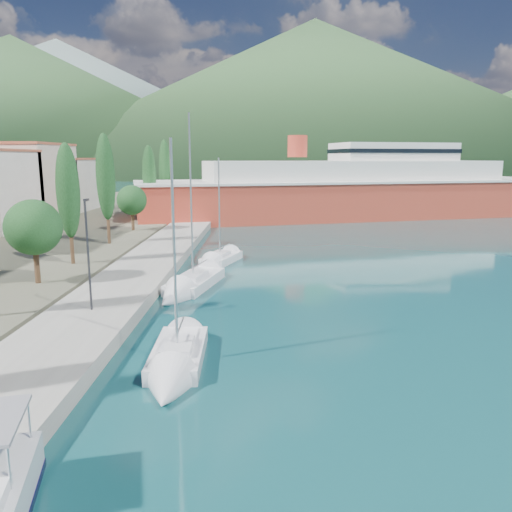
{
  "coord_description": "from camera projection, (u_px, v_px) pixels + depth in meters",
  "views": [
    {
      "loc": [
        0.42,
        -13.84,
        8.99
      ],
      "look_at": [
        0.0,
        14.0,
        3.5
      ],
      "focal_mm": 35.0,
      "sensor_mm": 36.0,
      "label": 1
    }
  ],
  "objects": [
    {
      "name": "ground",
      "position": [
        262.0,
        192.0,
        133.04
      ],
      "size": [
        1400.0,
        1400.0,
        0.0
      ],
      "primitive_type": "plane",
      "color": "#12474B"
    },
    {
      "name": "quay",
      "position": [
        149.0,
        264.0,
        40.88
      ],
      "size": [
        5.0,
        88.0,
        0.8
      ],
      "primitive_type": "cube",
      "color": "gray",
      "rests_on": "ground"
    },
    {
      "name": "hills_far",
      "position": [
        377.0,
        101.0,
        605.28
      ],
      "size": [
        1480.0,
        900.0,
        180.0
      ],
      "color": "slate",
      "rests_on": "ground"
    },
    {
      "name": "hills_near",
      "position": [
        395.0,
        103.0,
        369.78
      ],
      "size": [
        1010.0,
        520.0,
        115.0
      ],
      "color": "#30532C",
      "rests_on": "ground"
    },
    {
      "name": "tree_row",
      "position": [
        94.0,
        192.0,
        44.71
      ],
      "size": [
        3.69,
        64.77,
        11.04
      ],
      "color": "#47301E",
      "rests_on": "land_strip"
    },
    {
      "name": "lamp_posts",
      "position": [
        96.0,
        247.0,
        28.01
      ],
      "size": [
        0.15,
        46.83,
        6.06
      ],
      "color": "#2D2D33",
      "rests_on": "quay"
    },
    {
      "name": "sailboat_near",
      "position": [
        173.0,
        371.0,
        20.68
      ],
      "size": [
        2.47,
        7.5,
        10.67
      ],
      "color": "silver",
      "rests_on": "ground"
    },
    {
      "name": "sailboat_mid",
      "position": [
        184.0,
        290.0,
        33.42
      ],
      "size": [
        4.3,
        9.22,
        12.85
      ],
      "color": "silver",
      "rests_on": "ground"
    },
    {
      "name": "sailboat_far",
      "position": [
        214.0,
        262.0,
        42.23
      ],
      "size": [
        4.12,
        7.03,
        9.84
      ],
      "color": "silver",
      "rests_on": "ground"
    },
    {
      "name": "ferry",
      "position": [
        354.0,
        192.0,
        76.48
      ],
      "size": [
        66.21,
        30.16,
        12.88
      ],
      "color": "#C43D29",
      "rests_on": "ground"
    }
  ]
}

